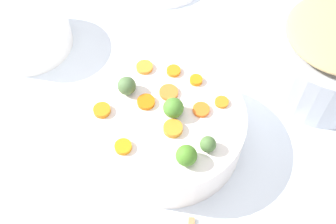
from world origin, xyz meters
TOP-DOWN VIEW (x-y plane):
  - tabletop at (0.00, 0.00)m, footprint 2.40×2.40m
  - serving_bowl_carrots at (-0.01, -0.06)m, footprint 0.30×0.30m
  - metal_pot at (0.03, -0.43)m, footprint 0.26×0.26m
  - carrot_slice_0 at (-0.02, -0.16)m, footprint 0.04×0.04m
  - carrot_slice_1 at (0.03, 0.06)m, footprint 0.04×0.04m
  - carrot_slice_2 at (0.03, -0.07)m, footprint 0.05×0.05m
  - carrot_slice_3 at (-0.05, -0.06)m, footprint 0.05×0.05m
  - carrot_slice_4 at (0.08, -0.10)m, footprint 0.04×0.04m
  - carrot_slice_5 at (0.05, -0.13)m, footprint 0.03×0.03m
  - carrot_slice_6 at (-0.05, 0.04)m, footprint 0.04×0.04m
  - carrot_slice_7 at (-0.02, -0.12)m, footprint 0.03×0.03m
  - carrot_slice_8 at (0.11, -0.05)m, footprint 0.04×0.04m
  - carrot_slice_9 at (0.03, -0.03)m, footprint 0.05×0.05m
  - brussels_sprout_0 at (-0.10, -0.10)m, footprint 0.03×0.03m
  - brussels_sprout_1 at (-0.01, -0.07)m, footprint 0.04×0.04m
  - brussels_sprout_2 at (0.07, -0.00)m, footprint 0.04×0.04m
  - brussels_sprout_3 at (-0.11, -0.06)m, footprint 0.04×0.04m
  - casserole_dish at (0.34, 0.17)m, footprint 0.20×0.20m

SIDE VIEW (x-z plane):
  - tabletop at x=0.00m, z-range 0.00..0.02m
  - casserole_dish at x=0.34m, z-range 0.02..0.10m
  - serving_bowl_carrots at x=-0.01m, z-range 0.02..0.11m
  - metal_pot at x=0.03m, z-range 0.02..0.15m
  - carrot_slice_0 at x=-0.02m, z-range 0.11..0.12m
  - carrot_slice_2 at x=0.03m, z-range 0.11..0.12m
  - carrot_slice_8 at x=0.11m, z-range 0.11..0.12m
  - carrot_slice_7 at x=-0.02m, z-range 0.11..0.12m
  - carrot_slice_4 at x=0.08m, z-range 0.11..0.12m
  - carrot_slice_9 at x=0.03m, z-range 0.11..0.12m
  - carrot_slice_5 at x=0.05m, z-range 0.11..0.12m
  - carrot_slice_6 at x=-0.05m, z-range 0.11..0.12m
  - carrot_slice_1 at x=0.03m, z-range 0.11..0.12m
  - carrot_slice_3 at x=-0.05m, z-range 0.11..0.12m
  - brussels_sprout_0 at x=-0.10m, z-range 0.11..0.14m
  - brussels_sprout_2 at x=0.07m, z-range 0.11..0.15m
  - brussels_sprout_3 at x=-0.11m, z-range 0.11..0.15m
  - brussels_sprout_1 at x=-0.01m, z-range 0.11..0.15m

